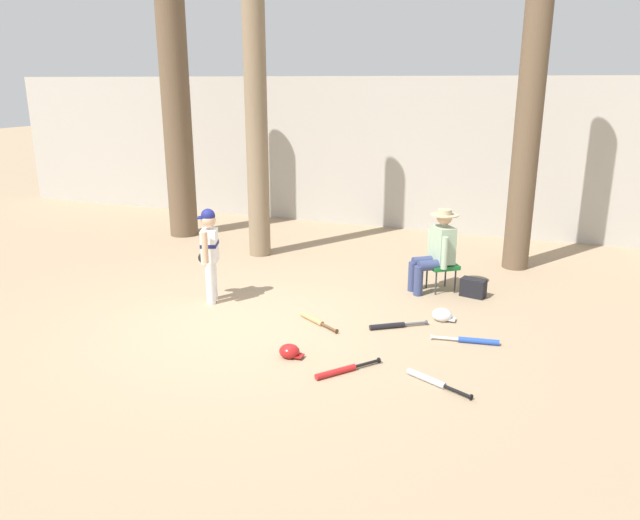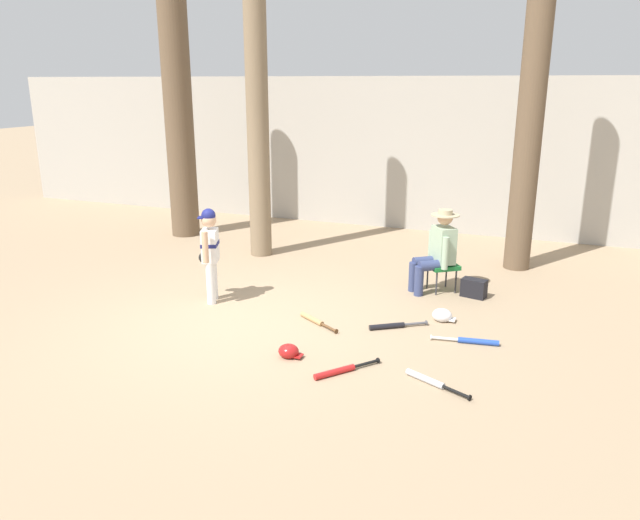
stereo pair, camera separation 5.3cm
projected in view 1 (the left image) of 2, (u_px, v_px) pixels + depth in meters
name	position (u px, v px, depth m)	size (l,w,h in m)	color
ground_plane	(245.00, 325.00, 7.54)	(60.00, 60.00, 0.00)	#9E8466
concrete_back_wall	(377.00, 153.00, 12.42)	(18.00, 0.36, 3.02)	#ADA89E
tree_near_player	(256.00, 98.00, 9.86)	(0.48, 0.48, 5.78)	#7F6B51
tree_behind_spectator	(529.00, 116.00, 9.20)	(0.54, 0.54, 5.34)	brown
young_ballplayer	(209.00, 249.00, 8.15)	(0.46, 0.56, 1.31)	white
folding_stool	(442.00, 266.00, 8.68)	(0.56, 0.56, 0.41)	#196B2D
seated_spectator	(436.00, 248.00, 8.58)	(0.65, 0.60, 1.20)	navy
handbag_beside_stool	(473.00, 288.00, 8.50)	(0.34, 0.18, 0.26)	black
tree_far_left	(178.00, 129.00, 11.41)	(0.85, 0.85, 4.95)	brown
bat_black_composite	(392.00, 326.00, 7.43)	(0.66, 0.47, 0.07)	black
bat_red_barrel	(341.00, 371.00, 6.28)	(0.55, 0.65, 0.07)	red
bat_wood_tan	(315.00, 320.00, 7.60)	(0.64, 0.43, 0.07)	tan
bat_blue_youth	(473.00, 341.00, 7.00)	(0.78, 0.17, 0.07)	#2347AD
bat_aluminum_silver	(431.00, 380.00, 6.07)	(0.71, 0.38, 0.07)	#B7BCC6
batting_helmet_white	(442.00, 315.00, 7.66)	(0.30, 0.23, 0.17)	silver
batting_helmet_red	(290.00, 351.00, 6.65)	(0.27, 0.21, 0.16)	#A81919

